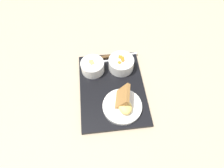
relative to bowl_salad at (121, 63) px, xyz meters
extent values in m
plane|color=tan|center=(0.11, -0.06, -0.05)|extent=(4.00, 4.00, 0.00)
cube|color=black|center=(0.11, -0.06, -0.04)|extent=(0.44, 0.32, 0.01)
cylinder|color=white|center=(0.00, 0.00, 0.00)|extent=(0.13, 0.13, 0.06)
torus|color=white|center=(0.00, 0.00, 0.02)|extent=(0.13, 0.13, 0.01)
cylinder|color=#8EBC6B|center=(0.00, 0.01, 0.02)|extent=(0.04, 0.04, 0.01)
cylinder|color=#8EBC6B|center=(0.03, 0.00, 0.02)|extent=(0.05, 0.05, 0.01)
cylinder|color=#8EBC6B|center=(-0.02, -0.02, 0.02)|extent=(0.06, 0.06, 0.02)
cylinder|color=#8EBC6B|center=(0.02, -0.01, 0.02)|extent=(0.06, 0.06, 0.02)
cube|color=orange|center=(0.01, 0.01, 0.03)|extent=(0.02, 0.02, 0.02)
cube|color=orange|center=(0.02, -0.01, 0.02)|extent=(0.02, 0.02, 0.01)
cube|color=orange|center=(-0.01, 0.01, 0.02)|extent=(0.02, 0.02, 0.01)
cube|color=orange|center=(-0.02, 0.00, 0.02)|extent=(0.02, 0.02, 0.02)
cylinder|color=white|center=(-0.01, -0.14, -0.01)|extent=(0.11, 0.11, 0.06)
torus|color=white|center=(-0.01, -0.14, 0.02)|extent=(0.12, 0.12, 0.01)
cylinder|color=#C67F3D|center=(-0.01, -0.14, 0.00)|extent=(0.10, 0.10, 0.04)
cube|color=#E5A356|center=(-0.01, -0.15, 0.02)|extent=(0.02, 0.02, 0.01)
cube|color=#E5A356|center=(-0.01, -0.14, 0.02)|extent=(0.03, 0.03, 0.01)
cylinder|color=white|center=(0.22, -0.04, -0.03)|extent=(0.18, 0.18, 0.02)
ellipsoid|color=#EFC666|center=(0.24, -0.03, 0.00)|extent=(0.07, 0.06, 0.03)
cube|color=#A37038|center=(0.20, -0.03, 0.01)|extent=(0.11, 0.09, 0.09)
cube|color=silver|center=(-0.08, 0.04, -0.03)|extent=(0.02, 0.13, 0.00)
cube|color=#51381E|center=(-0.07, -0.06, -0.03)|extent=(0.02, 0.08, 0.02)
ellipsoid|color=silver|center=(-0.05, 0.00, -0.03)|extent=(0.04, 0.05, 0.01)
cube|color=silver|center=(-0.05, -0.08, -0.03)|extent=(0.01, 0.11, 0.01)
camera|label=1|loc=(0.62, -0.14, 0.77)|focal=32.00mm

